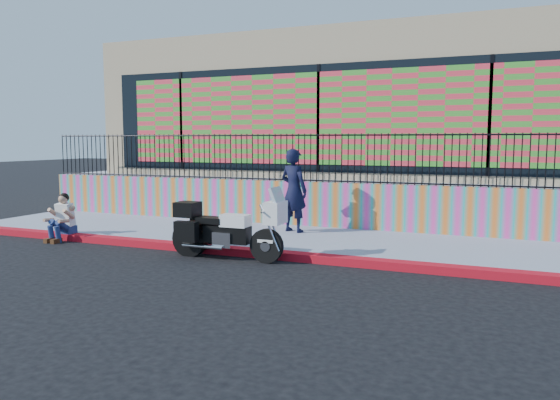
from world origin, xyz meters
The scene contains 10 objects.
ground centered at (0.00, 0.00, 0.00)m, with size 90.00×90.00×0.00m, color black.
red_curb centered at (0.00, 0.00, 0.07)m, with size 16.00×0.30×0.15m, color red.
sidewalk centered at (0.00, 1.65, 0.07)m, with size 16.00×3.00×0.15m, color gray.
mural_wall centered at (0.00, 3.25, 0.70)m, with size 16.00×0.20×1.10m, color #EC3EA1.
metal_fence centered at (0.00, 3.25, 1.85)m, with size 15.80×0.04×1.20m, color black, non-canonical shape.
elevated_platform centered at (0.00, 8.35, 0.62)m, with size 16.00×10.00×1.25m, color gray.
storefront_building centered at (0.00, 8.13, 3.25)m, with size 14.00×8.06×4.00m.
police_motorcycle centered at (-0.34, -0.41, 0.60)m, with size 2.31×0.76×1.44m.
police_officer centered at (0.05, 2.23, 1.12)m, with size 0.71×0.46×1.94m, color black.
seated_man centered at (-4.70, -0.18, 0.45)m, with size 0.54×0.71×1.06m.
Camera 1 is at (4.63, -9.57, 2.29)m, focal length 35.00 mm.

